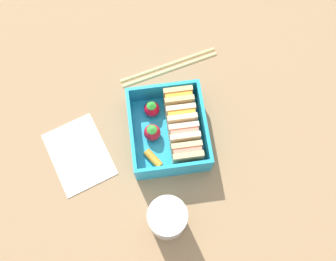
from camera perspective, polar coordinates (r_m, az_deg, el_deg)
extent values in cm
cube|color=#8F6F4C|center=(70.93, 0.00, -1.01)|extent=(120.00, 120.00, 2.00)
cube|color=#1D96C0|center=(69.41, 0.00, -0.59)|extent=(15.59, 13.45, 1.20)
cube|color=#1D96C0|center=(67.14, 5.44, 0.97)|extent=(15.59, 0.60, 4.92)
cube|color=#1D96C0|center=(66.55, -5.49, -0.42)|extent=(15.59, 0.60, 4.92)
cube|color=#1D96C0|center=(69.43, -0.84, 6.05)|extent=(0.60, 12.25, 4.92)
cube|color=#1D96C0|center=(64.38, 0.90, -5.94)|extent=(0.60, 12.25, 4.92)
cube|color=tan|center=(68.76, 1.49, 5.36)|extent=(0.92, 5.24, 5.46)
cube|color=orange|center=(68.38, 1.60, 4.67)|extent=(0.92, 4.82, 5.03)
cube|color=tan|center=(68.01, 1.71, 3.98)|extent=(0.92, 5.24, 5.46)
cube|color=#E1BB8D|center=(67.39, 1.91, 2.73)|extent=(0.92, 5.24, 5.46)
cube|color=orange|center=(67.05, 2.02, 2.01)|extent=(0.92, 4.82, 5.03)
cube|color=#E1BB8D|center=(66.73, 2.14, 1.29)|extent=(0.92, 5.24, 5.46)
cube|color=beige|center=(66.18, 2.34, 0.00)|extent=(0.92, 5.24, 5.46)
cube|color=#D87259|center=(65.88, 2.46, -0.75)|extent=(0.92, 4.82, 5.03)
cube|color=beige|center=(65.60, 2.58, -1.50)|extent=(0.92, 5.24, 5.46)
cube|color=tan|center=(65.13, 2.79, -2.83)|extent=(0.92, 5.24, 5.46)
cube|color=#D87259|center=(64.88, 2.92, -3.60)|extent=(0.92, 4.82, 5.03)
cube|color=tan|center=(64.64, 3.04, -4.37)|extent=(0.92, 5.24, 5.46)
sphere|color=red|center=(69.10, -2.50, 3.31)|extent=(2.89, 2.89, 2.89)
cone|color=green|center=(67.50, -2.56, 3.89)|extent=(1.74, 1.74, 0.60)
sphere|color=red|center=(67.33, -2.41, -0.34)|extent=(3.04, 3.04, 3.04)
cone|color=green|center=(65.62, -2.48, 0.19)|extent=(1.82, 1.82, 0.60)
cylinder|color=orange|center=(66.71, -2.26, -4.32)|extent=(3.86, 3.28, 1.42)
cylinder|color=tan|center=(75.87, -0.01, 10.08)|extent=(5.50, 19.76, 0.70)
cylinder|color=tan|center=(75.32, 0.32, 9.34)|extent=(5.50, 19.76, 0.70)
cylinder|color=white|center=(61.82, -0.08, -13.34)|extent=(6.17, 6.17, 9.48)
cube|color=white|center=(70.59, -13.40, -3.52)|extent=(15.70, 13.64, 0.40)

